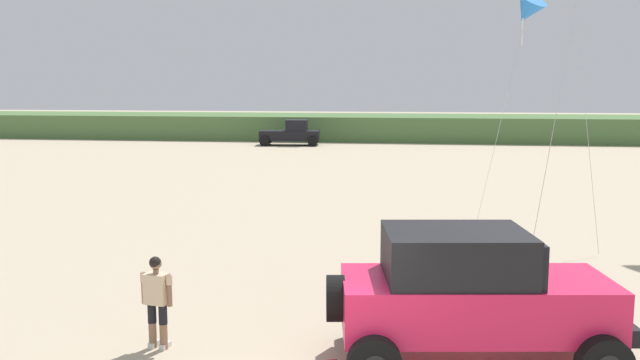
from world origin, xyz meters
The scene contains 5 objects.
dune_ridge centered at (-5.18, 49.87, 1.02)m, with size 90.00×9.11×2.04m, color #4C703D.
jeep centered at (2.10, 2.42, 1.20)m, with size 4.98×2.96×2.26m.
person_watching centered at (-3.29, 2.25, 0.94)m, with size 0.62×0.36×1.67m.
distant_pickup centered at (-8.35, 42.47, 0.94)m, with size 4.75×2.75×1.98m.
kite_green_box centered at (5.19, 17.78, 7.36)m, with size 2.96×6.45×8.13m.
Camera 1 is at (1.11, -8.48, 4.60)m, focal length 37.43 mm.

